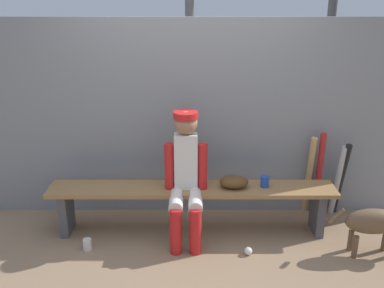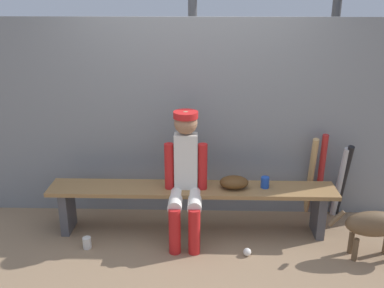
# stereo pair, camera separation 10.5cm
# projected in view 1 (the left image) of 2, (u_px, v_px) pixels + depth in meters

# --- Properties ---
(ground_plane) EXTENTS (30.00, 30.00, 0.00)m
(ground_plane) POSITION_uv_depth(u_px,v_px,m) (192.00, 231.00, 4.40)
(ground_plane) COLOR #937556
(chainlink_fence) EXTENTS (4.68, 0.03, 2.07)m
(chainlink_fence) POSITION_uv_depth(u_px,v_px,m) (192.00, 120.00, 4.48)
(chainlink_fence) COLOR gray
(chainlink_fence) RESTS_ON ground_plane
(dugout_bench) EXTENTS (2.81, 0.36, 0.49)m
(dugout_bench) POSITION_uv_depth(u_px,v_px,m) (192.00, 197.00, 4.27)
(dugout_bench) COLOR olive
(dugout_bench) RESTS_ON ground_plane
(player_seated) EXTENTS (0.41, 0.55, 1.26)m
(player_seated) POSITION_uv_depth(u_px,v_px,m) (186.00, 173.00, 4.07)
(player_seated) COLOR silver
(player_seated) RESTS_ON ground_plane
(baseball_glove) EXTENTS (0.28, 0.20, 0.12)m
(baseball_glove) POSITION_uv_depth(u_px,v_px,m) (234.00, 182.00, 4.22)
(baseball_glove) COLOR #593819
(baseball_glove) RESTS_ON dugout_bench
(bat_wood_tan) EXTENTS (0.08, 0.26, 0.91)m
(bat_wood_tan) POSITION_uv_depth(u_px,v_px,m) (309.00, 175.00, 4.60)
(bat_wood_tan) COLOR tan
(bat_wood_tan) RESTS_ON ground_plane
(bat_aluminum_red) EXTENTS (0.08, 0.16, 0.94)m
(bat_aluminum_red) POSITION_uv_depth(u_px,v_px,m) (319.00, 174.00, 4.58)
(bat_aluminum_red) COLOR #B22323
(bat_aluminum_red) RESTS_ON ground_plane
(bat_aluminum_silver) EXTENTS (0.09, 0.24, 0.83)m
(bat_aluminum_silver) POSITION_uv_depth(u_px,v_px,m) (338.00, 181.00, 4.56)
(bat_aluminum_silver) COLOR #B7B7BC
(bat_aluminum_silver) RESTS_ON ground_plane
(bat_aluminum_black) EXTENTS (0.08, 0.27, 0.86)m
(bat_aluminum_black) POSITION_uv_depth(u_px,v_px,m) (341.00, 180.00, 4.55)
(bat_aluminum_black) COLOR black
(bat_aluminum_black) RESTS_ON ground_plane
(baseball) EXTENTS (0.07, 0.07, 0.07)m
(baseball) POSITION_uv_depth(u_px,v_px,m) (248.00, 251.00, 4.00)
(baseball) COLOR white
(baseball) RESTS_ON ground_plane
(cup_on_ground) EXTENTS (0.08, 0.08, 0.11)m
(cup_on_ground) POSITION_uv_depth(u_px,v_px,m) (87.00, 244.00, 4.07)
(cup_on_ground) COLOR silver
(cup_on_ground) RESTS_ON ground_plane
(cup_on_bench) EXTENTS (0.08, 0.08, 0.11)m
(cup_on_bench) POSITION_uv_depth(u_px,v_px,m) (265.00, 181.00, 4.23)
(cup_on_bench) COLOR #1E47AD
(cup_on_bench) RESTS_ON dugout_bench
(dog) EXTENTS (0.84, 0.20, 0.49)m
(dog) POSITION_uv_depth(u_px,v_px,m) (380.00, 222.00, 3.91)
(dog) COLOR brown
(dog) RESTS_ON ground_plane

